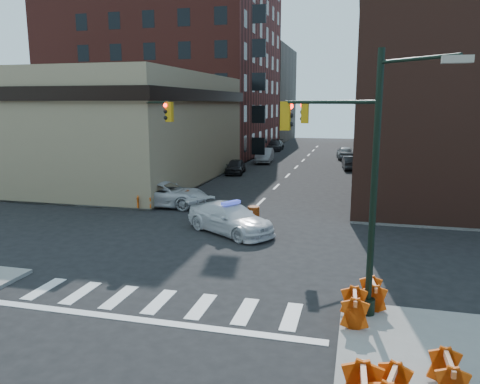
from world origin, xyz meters
The scene contains 29 objects.
ground centered at (0.00, 0.00, 0.00)m, with size 140.00×140.00×0.00m, color black.
sidewalk_nw centered at (-23.00, 32.75, 0.07)m, with size 34.00×54.50×0.15m, color gray.
bank_building centered at (-17.00, 16.50, 4.50)m, with size 22.00×22.00×9.00m, color #8D7D5C.
apartment_block centered at (-18.50, 40.00, 12.00)m, with size 25.00×25.00×24.00m, color #59221C.
commercial_row_ne centered at (13.00, 22.50, 7.00)m, with size 14.00×34.00×14.00m, color #47261C.
filler_nw centered at (-16.00, 62.00, 8.00)m, with size 20.00×18.00×16.00m, color brown.
filler_ne centered at (14.00, 58.00, 6.00)m, with size 16.00×16.00×12.00m, color #59221C.
signal_pole_se centered at (6.04, -5.52, 4.61)m, with size 5.40×5.27×8.00m.
signal_pole_nw centered at (-5.85, 5.34, 4.34)m, with size 3.58×3.67×8.00m.
signal_pole_ne centered at (5.84, 5.35, 4.34)m, with size 3.67×3.58×8.00m.
tree_ne_near centered at (7.50, 26.00, 3.49)m, with size 3.00×3.00×4.85m.
tree_ne_far centered at (7.50, 34.00, 3.49)m, with size 3.00×3.00×4.85m.
police_car centered at (0.02, 2.07, 0.76)m, with size 2.14×5.27×1.53m, color silver.
pickup centered at (-5.80, 7.16, 0.79)m, with size 2.63×5.71×1.59m, color silver.
parked_car_wnear centered at (-5.00, 22.02, 0.69)m, with size 1.62×4.02×1.37m, color black.
parked_car_wfar centered at (-4.00, 30.98, 0.80)m, with size 1.70×4.88×1.61m, color gray.
parked_car_wdeep centered at (-5.21, 44.53, 0.73)m, with size 2.04×5.01×1.46m, color black.
parked_car_enear centered at (5.50, 27.68, 0.67)m, with size 1.42×4.08×1.34m, color black.
parked_car_efar centered at (4.66, 36.85, 0.76)m, with size 1.80×4.48×1.52m, color #9B9FA3.
pedestrian_a centered at (-8.88, 6.00, 0.97)m, with size 0.60×0.39×1.65m, color black.
pedestrian_b centered at (-11.99, 6.00, 1.08)m, with size 0.90×0.70×1.86m, color black.
pedestrian_c centered at (-13.00, 6.00, 1.05)m, with size 1.05×0.44×1.79m, color #202731.
barrel_road centered at (0.93, 3.53, 0.56)m, with size 0.63×0.63×1.13m, color #C03309.
barrel_bank centered at (-4.46, 7.24, 0.54)m, with size 0.60×0.60×1.08m, color orange.
barricade_se_a centered at (6.96, -5.70, 0.57)m, with size 1.12×0.56×0.84m, color #D35009, non-canonical shape.
barricade_se_b centered at (6.40, -7.00, 0.61)m, with size 1.22×0.61×0.92m, color #D8600A, non-canonical shape.
barricade_se_d centered at (8.50, -10.05, 0.57)m, with size 1.13×0.57×0.85m, color red, non-canonical shape.
barricade_nw_a centered at (-6.50, 5.70, 0.55)m, with size 1.07×0.54×0.80m, color #E3550A, non-canonical shape.
barricade_nw_b centered at (-11.80, 6.28, 0.61)m, with size 1.24×0.62×0.93m, color #C03209, non-canonical shape.
Camera 1 is at (6.33, -20.49, 6.63)m, focal length 35.00 mm.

